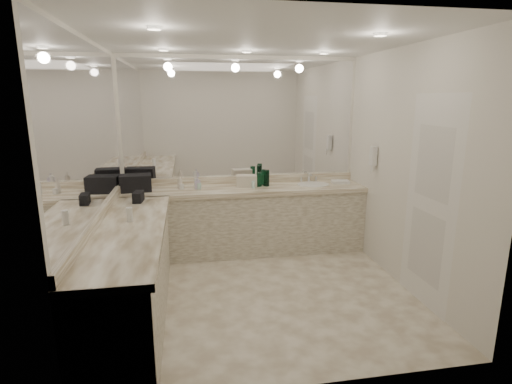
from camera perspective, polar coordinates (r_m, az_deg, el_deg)
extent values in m
plane|color=beige|center=(4.48, 0.68, -13.98)|extent=(3.20, 3.20, 0.00)
plane|color=white|center=(4.03, 0.79, 21.07)|extent=(3.20, 3.20, 0.00)
cube|color=silver|center=(5.52, -2.14, 5.41)|extent=(3.20, 0.02, 2.60)
cube|color=silver|center=(4.08, -21.93, 1.67)|extent=(0.02, 3.00, 2.60)
cube|color=silver|center=(4.62, 20.65, 3.04)|extent=(0.02, 3.00, 2.60)
cube|color=silver|center=(5.42, -1.63, -4.27)|extent=(3.20, 0.60, 0.84)
cube|color=white|center=(5.30, -1.65, 0.34)|extent=(3.20, 0.64, 0.06)
cube|color=silver|center=(4.01, -17.43, -11.41)|extent=(0.60, 2.40, 0.84)
cube|color=white|center=(3.85, -17.74, -5.30)|extent=(0.64, 2.42, 0.06)
cube|color=white|center=(5.56, -2.09, 1.80)|extent=(3.20, 0.04, 0.10)
cube|color=white|center=(4.16, -21.25, -3.05)|extent=(0.04, 3.00, 0.10)
cube|color=white|center=(5.46, -2.17, 10.33)|extent=(3.12, 0.01, 1.55)
cube|color=white|center=(4.02, -22.35, 8.32)|extent=(0.01, 2.92, 1.55)
cylinder|color=white|center=(5.51, 8.15, 0.99)|extent=(0.44, 0.44, 0.03)
cube|color=silver|center=(5.69, 7.53, 2.18)|extent=(0.24, 0.16, 0.14)
cube|color=white|center=(5.20, 16.40, 4.96)|extent=(0.06, 0.10, 0.24)
cube|color=white|center=(4.25, 23.59, -1.51)|extent=(0.02, 0.82, 2.10)
cube|color=black|center=(5.28, -16.81, 1.30)|extent=(0.40, 0.27, 0.22)
cube|color=black|center=(4.73, -16.46, -0.68)|extent=(0.12, 0.22, 0.11)
cube|color=beige|center=(5.33, -1.33, 1.63)|extent=(0.29, 0.20, 0.16)
cube|color=white|center=(5.67, 11.96, 1.43)|extent=(0.25, 0.19, 0.04)
cylinder|color=white|center=(4.00, -17.63, -3.10)|extent=(0.06, 0.06, 0.14)
imported|color=beige|center=(5.30, -10.82, 1.47)|extent=(0.08, 0.08, 0.18)
imported|color=silver|center=(5.24, -8.34, 1.34)|extent=(0.08, 0.08, 0.17)
imported|color=#FFD885|center=(5.33, -1.74, 1.56)|extent=(0.15, 0.15, 0.15)
cylinder|color=#104F30|center=(5.45, 1.08, 2.16)|extent=(0.06, 0.06, 0.21)
cylinder|color=#104F30|center=(5.37, 1.38, 1.91)|extent=(0.07, 0.07, 0.20)
cylinder|color=#104F30|center=(5.35, 1.55, 2.01)|extent=(0.07, 0.07, 0.22)
cylinder|color=#104F30|center=(5.34, 0.45, 1.80)|extent=(0.07, 0.07, 0.19)
cylinder|color=#E0B28C|center=(5.40, -0.95, 1.34)|extent=(0.07, 0.07, 0.08)
cylinder|color=white|center=(5.27, -10.58, 0.76)|extent=(0.06, 0.06, 0.07)
cylinder|color=silver|center=(5.23, -0.39, 1.06)|extent=(0.04, 0.04, 0.09)
cylinder|color=silver|center=(5.24, -8.15, 0.86)|extent=(0.06, 0.06, 0.08)
cylinder|color=white|center=(5.28, -8.59, 1.25)|extent=(0.05, 0.05, 0.14)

